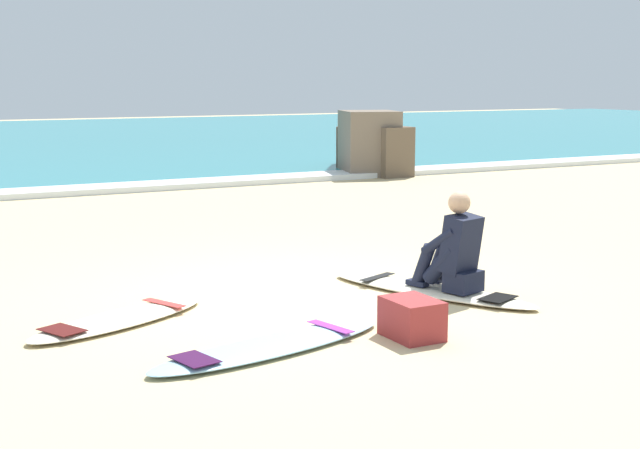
{
  "coord_description": "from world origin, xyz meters",
  "views": [
    {
      "loc": [
        -3.8,
        -7.55,
        2.06
      ],
      "look_at": [
        0.58,
        0.63,
        0.55
      ],
      "focal_mm": 50.38,
      "sensor_mm": 36.0,
      "label": 1
    }
  ],
  "objects_px": {
    "surfer_seated": "(454,252)",
    "surfboard_spare_near": "(271,346)",
    "surfboard_spare_far": "(119,319)",
    "surfboard_main": "(431,290)",
    "beach_bag": "(412,319)"
  },
  "relations": [
    {
      "from": "surfer_seated",
      "to": "surfboard_spare_near",
      "type": "height_order",
      "value": "surfer_seated"
    },
    {
      "from": "surfer_seated",
      "to": "surfboard_spare_far",
      "type": "relative_size",
      "value": 0.5
    },
    {
      "from": "surfboard_spare_far",
      "to": "surfboard_main",
      "type": "bearing_deg",
      "value": -7.19
    },
    {
      "from": "surfboard_main",
      "to": "beach_bag",
      "type": "relative_size",
      "value": 4.82
    },
    {
      "from": "surfboard_main",
      "to": "surfboard_spare_far",
      "type": "distance_m",
      "value": 2.99
    },
    {
      "from": "surfer_seated",
      "to": "beach_bag",
      "type": "relative_size",
      "value": 1.97
    },
    {
      "from": "surfboard_main",
      "to": "surfer_seated",
      "type": "bearing_deg",
      "value": -65.03
    },
    {
      "from": "surfboard_spare_near",
      "to": "surfboard_spare_far",
      "type": "distance_m",
      "value": 1.54
    },
    {
      "from": "surfboard_main",
      "to": "surfboard_spare_far",
      "type": "bearing_deg",
      "value": 172.81
    },
    {
      "from": "surfboard_main",
      "to": "surfboard_spare_near",
      "type": "xyz_separation_m",
      "value": [
        -2.15,
        -0.94,
        0.0
      ]
    },
    {
      "from": "surfboard_spare_near",
      "to": "beach_bag",
      "type": "bearing_deg",
      "value": -11.74
    },
    {
      "from": "surfboard_spare_far",
      "to": "beach_bag",
      "type": "xyz_separation_m",
      "value": [
        1.96,
        -1.55,
        0.12
      ]
    },
    {
      "from": "surfboard_spare_far",
      "to": "beach_bag",
      "type": "height_order",
      "value": "beach_bag"
    },
    {
      "from": "surfboard_spare_far",
      "to": "surfer_seated",
      "type": "bearing_deg",
      "value": -10.95
    },
    {
      "from": "surfer_seated",
      "to": "surfboard_spare_far",
      "type": "height_order",
      "value": "surfer_seated"
    }
  ]
}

